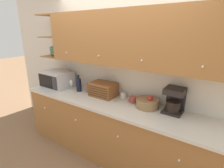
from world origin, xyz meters
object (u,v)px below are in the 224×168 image
Objects in this scene: storage_canister at (90,88)px; bowl_stack_on_counter at (133,99)px; fruit_basket at (147,103)px; wine_glass at (71,83)px; wine_bottle at (79,84)px; coffee_maker at (174,100)px; microwave at (57,79)px; bread_box at (103,89)px; mug at (123,95)px.

bowl_stack_on_counter is at bearing 2.38° from storage_canister.
wine_glass is at bearing -177.73° from fruit_basket.
bowl_stack_on_counter is at bearing 167.48° from fruit_basket.
wine_bottle is 0.94× the size of fruit_basket.
bowl_stack_on_counter is at bearing -178.95° from coffee_maker.
bread_box is (1.01, 0.10, -0.03)m from microwave.
fruit_basket is at bearing -1.21° from storage_canister.
coffee_maker is at bearing 4.37° from microwave.
mug is 0.22m from bowl_stack_on_counter.
mug is 0.32× the size of fruit_basket.
wine_glass is 0.64× the size of wine_bottle.
coffee_maker is at bearing 11.27° from fruit_basket.
mug is 0.69× the size of bowl_stack_on_counter.
wine_bottle reaches higher than mug.
coffee_maker reaches higher than wine_glass.
wine_bottle is 2.03× the size of bowl_stack_on_counter.
wine_bottle is 1.59m from coffee_maker.
wine_bottle is at bearing 2.53° from wine_glass.
mug is at bearing 10.05° from wine_glass.
mug is at bearing 8.80° from storage_canister.
bowl_stack_on_counter is at bearing 5.65° from microwave.
bowl_stack_on_counter is at bearing 5.46° from wine_glass.
wine_bottle is (0.52, 0.05, -0.01)m from microwave.
microwave is 1.61× the size of coffee_maker.
storage_canister is at bearing -177.62° from bowl_stack_on_counter.
wine_bottle is 0.82m from mug.
bowl_stack_on_counter is (1.18, 0.11, -0.08)m from wine_glass.
coffee_maker is at bearing 1.82° from storage_canister.
coffee_maker reaches higher than fruit_basket.
wine_bottle is 0.49m from bread_box.
microwave is at bearing -173.70° from wine_glass.
bread_box is 1.22× the size of coffee_maker.
microwave is at bearing -170.68° from storage_canister.
bread_box reaches higher than fruit_basket.
microwave is at bearing -170.92° from mug.
bowl_stack_on_counter is 0.26m from fruit_basket.
coffee_maker reaches higher than storage_canister.
bowl_stack_on_counter is (0.21, -0.06, 0.00)m from mug.
wine_glass is at bearing 6.30° from microwave.
mug is at bearing 165.91° from fruit_basket.
bread_box reaches higher than mug.
storage_canister is at bearing -171.20° from mug.
wine_bottle is at bearing -168.33° from mug.
mug is at bearing 176.49° from coffee_maker.
bowl_stack_on_counter is (1.52, 0.15, -0.10)m from microwave.
mug is 0.47m from fruit_basket.
bread_box is 0.33m from mug.
fruit_basket reaches higher than mug.
microwave reaches higher than wine_bottle.
wine_glass is (0.34, 0.04, -0.02)m from microwave.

